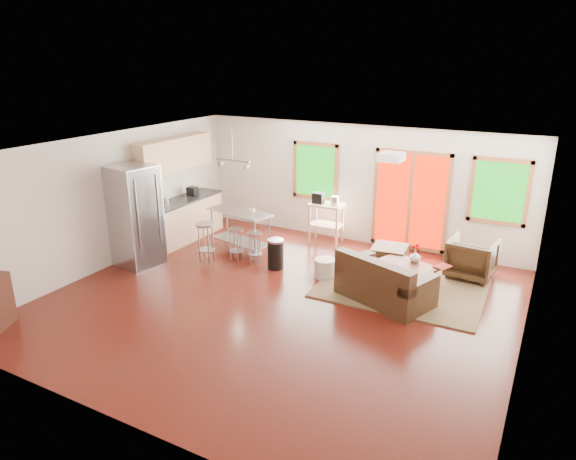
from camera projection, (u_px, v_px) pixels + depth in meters
The scene contains 28 objects.
floor at pixel (280, 302), 8.73m from camera, with size 7.50×7.00×0.02m, color #3A0E09.
ceiling at pixel (279, 149), 7.89m from camera, with size 7.50×7.00×0.02m, color white.
back_wall at pixel (357, 184), 11.24m from camera, with size 7.50×0.02×2.60m, color beige.
left_wall at pixel (111, 200), 10.00m from camera, with size 0.02×7.00×2.60m, color beige.
right_wall at pixel (533, 274), 6.62m from camera, with size 0.02×7.00×2.60m, color beige.
front_wall at pixel (116, 324), 5.39m from camera, with size 7.50×0.02×2.60m, color beige.
window_left at pixel (315, 171), 11.58m from camera, with size 1.10×0.05×1.30m.
french_doors at pixel (410, 201), 10.72m from camera, with size 1.60×0.05×2.10m.
window_right at pixel (499, 192), 9.83m from camera, with size 1.10×0.05×1.30m.
rug at pixel (402, 288), 9.23m from camera, with size 2.84×2.18×0.03m, color #4C6640.
loveseat at pixel (384, 284), 8.65m from camera, with size 1.75×1.35×0.82m.
coffee_table at pixel (406, 267), 9.28m from camera, with size 1.17×0.95×0.41m.
armchair at pixel (472, 256), 9.58m from camera, with size 0.81×0.76×0.83m, color black.
ottoman at pixel (389, 257), 10.09m from camera, with size 0.65×0.65×0.43m, color black.
pouf at pixel (325, 268), 9.66m from camera, with size 0.41×0.41×0.36m, color beige.
vase at pixel (415, 255), 9.34m from camera, with size 0.26×0.27×0.34m.
book at pixel (438, 258), 9.15m from camera, with size 0.23×0.03×0.30m, color maroon.
cabinets at pixel (180, 200), 11.42m from camera, with size 0.64×2.24×2.30m.
refrigerator at pixel (136, 216), 10.01m from camera, with size 0.92×0.89×2.00m.
island at pixel (240, 224), 10.79m from camera, with size 1.51×0.86×0.90m.
cup at pixel (252, 210), 10.36m from camera, with size 0.12×0.09×0.12m, color white.
bar_stool_a at pixel (206, 233), 10.28m from camera, with size 0.44×0.44×0.81m.
bar_stool_b at pixel (236, 237), 10.35m from camera, with size 0.33×0.33×0.68m.
bar_stool_c at pixel (255, 240), 10.21m from camera, with size 0.39×0.39×0.66m.
trash_can at pixel (276, 254), 10.02m from camera, with size 0.39×0.39×0.60m.
kitchen_cart at pixel (325, 209), 11.24m from camera, with size 0.77×0.52×1.14m.
ceiling_flush at pixel (391, 157), 7.70m from camera, with size 0.35×0.35×0.12m, color white.
pendant_light at pixel (233, 165), 10.22m from camera, with size 0.80×0.18×0.79m.
Camera 1 is at (3.86, -6.86, 3.97)m, focal length 32.00 mm.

